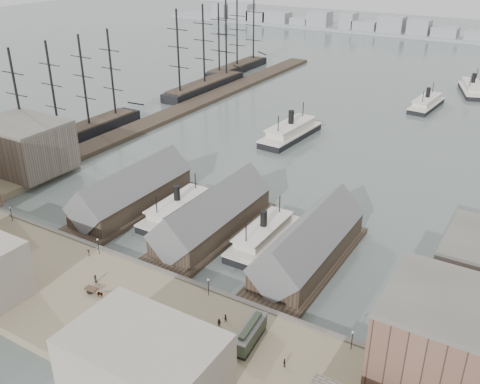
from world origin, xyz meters
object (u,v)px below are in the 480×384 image
Objects in this scene: tram at (250,335)px; horse_cart_center at (97,292)px; horse_cart_right at (217,353)px; horse_cart_left at (6,238)px; ferry_docked_west at (178,209)px.

horse_cart_center is at bearing -179.00° from tram.
horse_cart_right is (-3.15, -5.95, -0.98)m from tram.
horse_cart_left is (-66.69, 0.40, -0.97)m from tram.
ferry_docked_west is 56.13m from horse_cart_right.
tram reaches higher than horse_cart_left.
tram is 2.10× the size of horse_cart_left.
horse_cart_center is 30.15m from horse_cart_right.
horse_cart_center is at bearing -76.99° from ferry_docked_west.
tram is 33.49m from horse_cart_center.
tram is 6.81m from horse_cart_right.
horse_cart_right is at bearing -46.04° from ferry_docked_west.
ferry_docked_west is 5.38× the size of horse_cart_right.
tram is at bearing -67.33° from horse_cart_left.
tram is at bearing -36.24° from horse_cart_right.
ferry_docked_west is 54.44m from tram.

